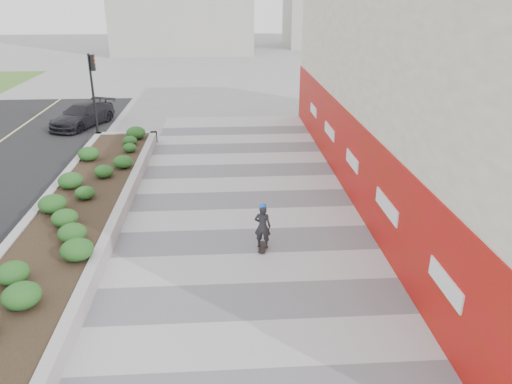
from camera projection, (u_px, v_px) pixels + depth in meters
ground at (258, 349)px, 10.79m from camera, size 160.00×160.00×0.00m
walkway at (250, 275)px, 13.56m from camera, size 8.00×36.00×0.01m
building at (433, 85)px, 17.99m from camera, size 6.04×24.08×8.00m
planter at (81, 207)px, 16.75m from camera, size 3.00×18.00×0.90m
traffic_signal_near at (93, 82)px, 25.45m from camera, size 0.33×0.28×4.20m
manhole_cover at (269, 275)px, 13.59m from camera, size 0.44×0.44×0.01m
skateboarder at (263, 226)px, 14.64m from camera, size 0.56×0.74×1.50m
car_dark at (82, 115)px, 27.87m from camera, size 3.38×4.74×1.27m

